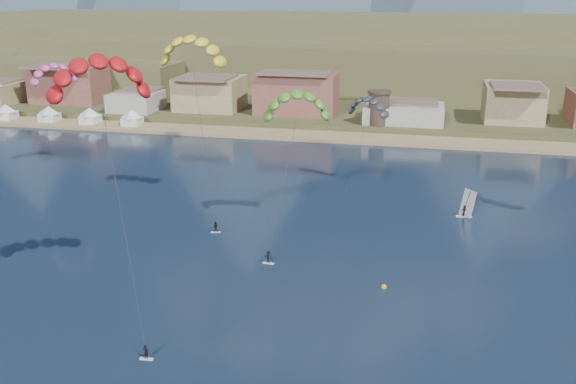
{
  "coord_description": "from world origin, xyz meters",
  "views": [
    {
      "loc": [
        17.03,
        -44.77,
        35.72
      ],
      "look_at": [
        0.0,
        32.0,
        10.0
      ],
      "focal_mm": 39.78,
      "sensor_mm": 36.0,
      "label": 1
    }
  ],
  "objects": [
    {
      "name": "beach",
      "position": [
        0.0,
        106.0,
        0.25
      ],
      "size": [
        2200.0,
        12.0,
        0.9
      ],
      "color": "tan",
      "rests_on": "ground"
    },
    {
      "name": "buoy",
      "position": [
        13.19,
        27.18,
        0.12
      ],
      "size": [
        0.71,
        0.71,
        0.71
      ],
      "color": "gold",
      "rests_on": "ground"
    },
    {
      "name": "windsurfer",
      "position": [
        24.03,
        55.48,
        1.42
      ],
      "size": [
        2.54,
        2.77,
        4.46
      ],
      "color": "silver",
      "rests_on": "ground"
    },
    {
      "name": "distant_kite_dark",
      "position": [
        6.59,
        68.65,
        15.5
      ],
      "size": [
        8.7,
        7.02,
        18.27
      ],
      "color": "#262626",
      "rests_on": "ground"
    },
    {
      "name": "distant_kite_pink",
      "position": [
        -53.2,
        65.31,
        20.1
      ],
      "size": [
        8.81,
        9.29,
        22.9
      ],
      "color": "#262626",
      "rests_on": "ground"
    },
    {
      "name": "kitesurfer_red",
      "position": [
        -16.97,
        16.67,
        27.13
      ],
      "size": [
        14.81,
        15.88,
        30.73
      ],
      "color": "silver",
      "rests_on": "ground"
    },
    {
      "name": "watchtower",
      "position": [
        5.0,
        114.0,
        6.37
      ],
      "size": [
        5.82,
        5.82,
        8.6
      ],
      "color": "#47382D",
      "rests_on": "ground"
    },
    {
      "name": "land",
      "position": [
        0.0,
        560.0,
        0.0
      ],
      "size": [
        2200.0,
        900.0,
        4.0
      ],
      "color": "brown",
      "rests_on": "ground"
    },
    {
      "name": "foothills",
      "position": [
        22.39,
        232.47,
        9.08
      ],
      "size": [
        940.0,
        210.0,
        18.0
      ],
      "color": "brown",
      "rests_on": "ground"
    },
    {
      "name": "kitesurfer_yellow",
      "position": [
        -19.4,
        50.55,
        26.47
      ],
      "size": [
        12.66,
        12.84,
        29.75
      ],
      "color": "silver",
      "rests_on": "ground"
    },
    {
      "name": "kitesurfer_green",
      "position": [
        -1.37,
        43.69,
        19.68
      ],
      "size": [
        10.76,
        16.39,
        23.38
      ],
      "color": "silver",
      "rests_on": "ground"
    },
    {
      "name": "town",
      "position": [
        -40.0,
        122.0,
        8.0
      ],
      "size": [
        400.0,
        24.0,
        12.0
      ],
      "color": "#BCB7AF",
      "rests_on": "ground"
    },
    {
      "name": "beach_tents",
      "position": [
        -76.25,
        106.0,
        3.71
      ],
      "size": [
        43.4,
        6.4,
        5.0
      ],
      "color": "white",
      "rests_on": "ground"
    }
  ]
}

